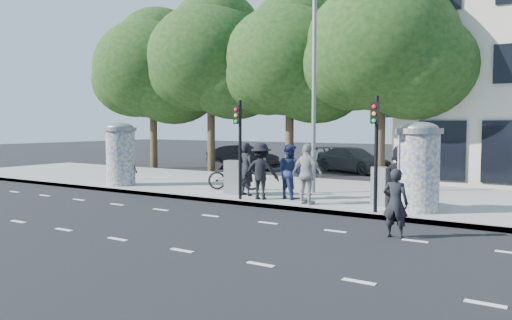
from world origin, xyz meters
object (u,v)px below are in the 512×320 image
Objects in this scene: ped_f at (401,177)px; car_right at (354,160)px; car_mid at (243,158)px; ped_e at (307,174)px; man_road at (395,203)px; traffic_pole_far at (376,141)px; street_lamp at (313,69)px; cabinet_right at (382,186)px; ped_a at (128,166)px; ped_b at (247,169)px; traffic_pole_near at (239,139)px; ad_column_left at (121,153)px; ped_d at (261,171)px; bicycle at (234,176)px; ped_c at (290,172)px; ad_column_right at (418,165)px; cabinet_left at (233,177)px.

ped_f is 13.41m from car_right.
car_right is (6.31, 2.04, -0.02)m from car_mid.
ped_e reaches higher than man_road.
street_lamp is at bearing 140.12° from traffic_pole_far.
car_right is (-5.58, 11.80, -0.06)m from cabinet_right.
ped_b reaches higher than ped_a.
street_lamp is at bearing -10.64° from ped_f.
ad_column_left is at bearing 173.89° from traffic_pole_near.
traffic_pole_far is 0.42× the size of street_lamp.
ped_e reaches higher than ped_d.
bicycle is at bearing -12.65° from ped_e.
car_right is at bearing -73.50° from car_mid.
car_right is at bearing 103.08° from street_lamp.
traffic_pole_far is at bearing -171.26° from ped_b.
street_lamp is 4.46m from ped_d.
ped_e is (2.45, 0.30, -1.10)m from traffic_pole_near.
ped_c is 3.17m from bicycle.
ped_d is at bearing -27.90° from man_road.
ad_column_right reaches higher than car_right.
ped_b is 1.02× the size of ped_c.
ad_column_left is 1.00× the size of ad_column_right.
ped_a is at bearing 178.50° from car_right.
cabinet_right is at bearing 15.47° from traffic_pole_near.
street_lamp is 4.08× the size of ped_e.
car_right is at bearing 65.55° from ad_column_left.
ped_d is 1.16× the size of man_road.
ped_f is at bearing -23.66° from street_lamp.
ped_d is at bearing -108.42° from street_lamp.
ped_b is 1.54× the size of cabinet_left.
car_mid is at bearing 93.81° from ad_column_left.
ped_b is 12.16m from car_right.
street_lamp reaches higher than cabinet_right.
bicycle is (-7.70, 4.28, -0.14)m from man_road.
ped_a is 8.84m from ped_e.
street_lamp is 5.38m from cabinet_right.
cabinet_left is at bearing -1.08° from ped_e.
street_lamp is at bearing 156.27° from ad_column_right.
ped_b is at bearing -12.64° from cabinet_left.
ped_c is at bearing -8.01° from cabinet_left.
traffic_pole_near reaches higher than cabinet_right.
ped_d is (-0.79, -0.61, 0.03)m from ped_c.
ad_column_left is 11.24m from cabinet_right.
street_lamp is (8.00, 2.13, 3.26)m from ad_column_left.
ad_column_right is 1.35× the size of ped_e.
ad_column_left is at bearing 21.27° from ped_c.
ped_f reaches higher than ped_c.
ped_e is 1.01× the size of ped_f.
traffic_pole_far is 1.73× the size of ped_e.
ped_e is 1.59× the size of cabinet_right.
ped_b is 5.53m from ped_f.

